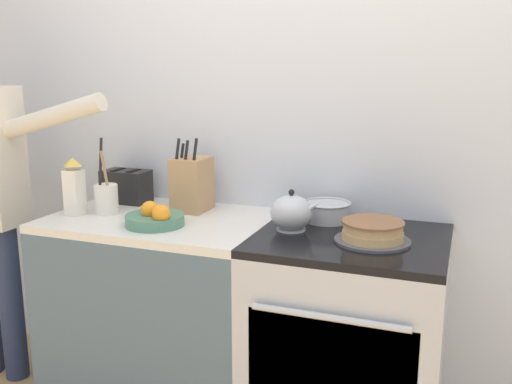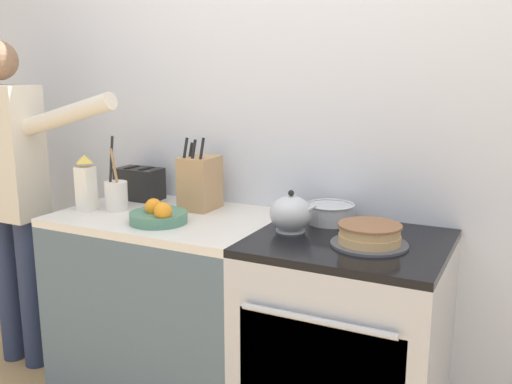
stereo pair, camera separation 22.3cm
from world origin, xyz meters
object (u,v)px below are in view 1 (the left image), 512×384
(knife_block, at_px, (192,184))
(toaster, at_px, (126,186))
(layer_cake, at_px, (373,232))
(fruit_bowl, at_px, (155,218))
(milk_carton, at_px, (74,188))
(stove_range, at_px, (347,343))
(tea_kettle, at_px, (292,213))
(mixing_bowl, at_px, (327,211))
(utensil_crock, at_px, (106,198))

(knife_block, height_order, toaster, knife_block)
(layer_cake, bearing_deg, knife_block, 166.76)
(fruit_bowl, height_order, milk_carton, milk_carton)
(layer_cake, distance_m, knife_block, 0.86)
(stove_range, distance_m, fruit_bowl, 0.92)
(toaster, bearing_deg, knife_block, -5.50)
(stove_range, bearing_deg, knife_block, 168.25)
(tea_kettle, xyz_separation_m, fruit_bowl, (-0.53, -0.14, -0.04))
(stove_range, height_order, toaster, toaster)
(layer_cake, xyz_separation_m, milk_carton, (-1.28, -0.05, 0.08))
(knife_block, bearing_deg, milk_carton, -150.16)
(stove_range, relative_size, tea_kettle, 4.38)
(knife_block, distance_m, milk_carton, 0.51)
(layer_cake, height_order, mixing_bowl, mixing_bowl)
(mixing_bowl, height_order, knife_block, knife_block)
(fruit_bowl, distance_m, toaster, 0.47)
(layer_cake, relative_size, mixing_bowl, 1.40)
(milk_carton, bearing_deg, utensil_crock, 29.24)
(stove_range, distance_m, mixing_bowl, 0.54)
(tea_kettle, bearing_deg, milk_carton, -173.98)
(fruit_bowl, bearing_deg, mixing_bowl, 26.82)
(layer_cake, relative_size, utensil_crock, 0.84)
(mixing_bowl, bearing_deg, layer_cake, -45.04)
(utensil_crock, relative_size, fruit_bowl, 1.39)
(tea_kettle, relative_size, fruit_bowl, 0.85)
(stove_range, xyz_separation_m, toaster, (-1.12, 0.19, 0.52))
(toaster, height_order, milk_carton, milk_carton)
(fruit_bowl, bearing_deg, layer_cake, 6.07)
(mixing_bowl, xyz_separation_m, milk_carton, (-1.05, -0.28, 0.08))
(utensil_crock, relative_size, milk_carton, 1.32)
(toaster, bearing_deg, layer_cake, -10.92)
(milk_carton, bearing_deg, fruit_bowl, -5.00)
(fruit_bowl, xyz_separation_m, milk_carton, (-0.42, 0.04, 0.09))
(knife_block, xyz_separation_m, milk_carton, (-0.44, -0.25, -0.00))
(knife_block, bearing_deg, utensil_crock, -149.95)
(layer_cake, height_order, toaster, toaster)
(utensil_crock, distance_m, milk_carton, 0.14)
(utensil_crock, xyz_separation_m, toaster, (-0.04, 0.22, 0.01))
(mixing_bowl, distance_m, utensil_crock, 0.96)
(layer_cake, bearing_deg, milk_carton, -177.54)
(mixing_bowl, relative_size, toaster, 0.87)
(tea_kettle, distance_m, knife_block, 0.54)
(stove_range, height_order, utensil_crock, utensil_crock)
(toaster, bearing_deg, fruit_bowl, -43.22)
(toaster, bearing_deg, stove_range, -9.72)
(tea_kettle, xyz_separation_m, toaster, (-0.88, 0.19, 0.01))
(utensil_crock, bearing_deg, tea_kettle, 2.48)
(knife_block, height_order, fruit_bowl, knife_block)
(tea_kettle, distance_m, utensil_crock, 0.84)
(tea_kettle, relative_size, knife_block, 0.61)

